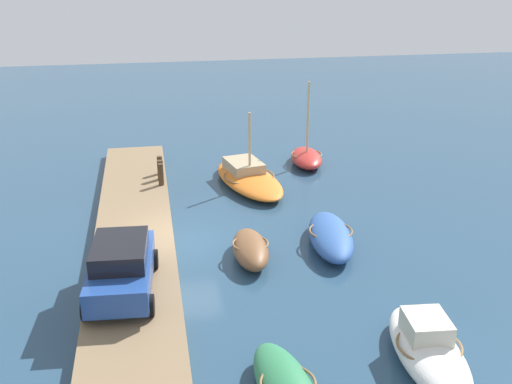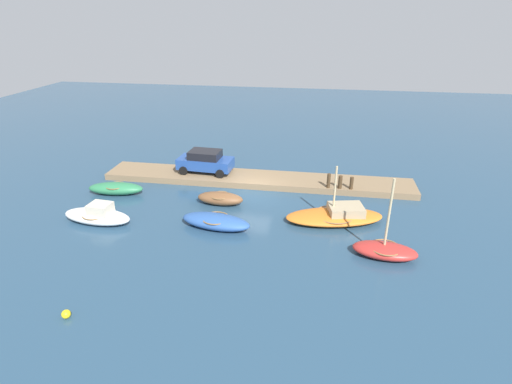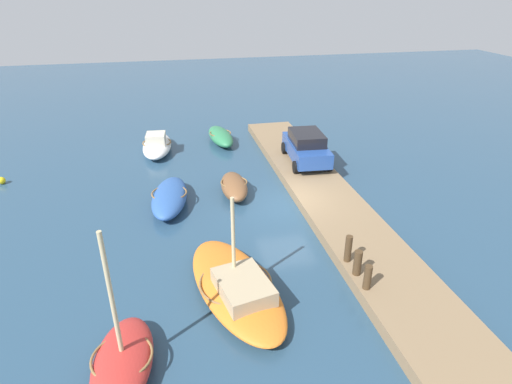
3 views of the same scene
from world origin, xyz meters
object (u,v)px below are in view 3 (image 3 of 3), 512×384
(rowboat_green, at_px, (221,136))
(mooring_post_west, at_px, (368,277))
(motorboat_white, at_px, (157,145))
(mooring_post_mid_east, at_px, (348,249))
(marker_buoy, at_px, (2,181))
(rowboat_red, at_px, (123,361))
(parked_car, at_px, (306,147))
(sailboat_orange, at_px, (237,286))
(dinghy_brown, at_px, (234,186))
(mooring_post_mid_west, at_px, (358,263))
(rowboat_blue, at_px, (170,197))

(rowboat_green, height_order, mooring_post_west, mooring_post_west)
(motorboat_white, bearing_deg, mooring_post_mid_east, -149.50)
(motorboat_white, height_order, marker_buoy, motorboat_white)
(rowboat_red, height_order, parked_car, rowboat_red)
(sailboat_orange, distance_m, mooring_post_mid_east, 4.09)
(mooring_post_mid_east, distance_m, parked_car, 9.21)
(mooring_post_west, bearing_deg, parked_car, -7.90)
(mooring_post_mid_east, relative_size, marker_buoy, 2.69)
(mooring_post_west, relative_size, mooring_post_mid_east, 0.85)
(sailboat_orange, bearing_deg, parked_car, -42.04)
(mooring_post_mid_east, xyz_separation_m, parked_car, (9.09, -1.47, 0.36))
(dinghy_brown, height_order, mooring_post_west, mooring_post_west)
(rowboat_red, distance_m, mooring_post_mid_west, 7.77)
(motorboat_white, xyz_separation_m, mooring_post_mid_west, (-14.26, -6.41, 0.43))
(dinghy_brown, height_order, parked_car, parked_car)
(rowboat_blue, distance_m, parked_car, 7.93)
(sailboat_orange, xyz_separation_m, marker_buoy, (11.03, 10.18, -0.20))
(rowboat_green, xyz_separation_m, mooring_post_mid_east, (-14.35, -2.45, 0.53))
(rowboat_green, distance_m, parked_car, 6.63)
(sailboat_orange, xyz_separation_m, mooring_post_west, (-1.07, -4.03, 0.48))
(rowboat_blue, xyz_separation_m, rowboat_red, (-9.25, 1.54, -0.02))
(rowboat_green, bearing_deg, rowboat_red, 157.58)
(motorboat_white, height_order, mooring_post_mid_west, mooring_post_mid_west)
(sailboat_orange, xyz_separation_m, rowboat_green, (14.82, -1.58, 0.03))
(rowboat_red, relative_size, mooring_post_mid_east, 4.31)
(motorboat_white, xyz_separation_m, rowboat_green, (0.87, -3.96, -0.05))
(motorboat_white, xyz_separation_m, dinghy_brown, (-6.58, -3.56, -0.05))
(motorboat_white, distance_m, marker_buoy, 8.33)
(rowboat_red, bearing_deg, sailboat_orange, -48.81)
(dinghy_brown, relative_size, rowboat_green, 0.79)
(dinghy_brown, bearing_deg, sailboat_orange, 173.20)
(mooring_post_mid_west, xyz_separation_m, marker_buoy, (11.34, 14.21, -0.71))
(mooring_post_mid_east, bearing_deg, mooring_post_west, 180.00)
(mooring_post_mid_west, bearing_deg, sailboat_orange, 85.55)
(sailboat_orange, height_order, motorboat_white, sailboat_orange)
(rowboat_blue, height_order, mooring_post_west, mooring_post_west)
(dinghy_brown, xyz_separation_m, rowboat_green, (7.45, -0.40, -0.00))
(rowboat_blue, height_order, rowboat_green, rowboat_green)
(parked_car, bearing_deg, sailboat_orange, 153.88)
(rowboat_blue, relative_size, mooring_post_west, 5.04)
(motorboat_white, height_order, rowboat_red, rowboat_red)
(sailboat_orange, height_order, rowboat_green, sailboat_orange)
(motorboat_white, relative_size, parked_car, 1.05)
(sailboat_orange, distance_m, mooring_post_mid_west, 4.07)
(rowboat_blue, height_order, motorboat_white, motorboat_white)
(parked_car, bearing_deg, mooring_post_mid_east, 174.61)
(rowboat_red, relative_size, rowboat_green, 1.11)
(motorboat_white, distance_m, rowboat_green, 4.06)
(mooring_post_mid_west, bearing_deg, mooring_post_west, 180.00)
(parked_car, bearing_deg, marker_buoy, 88.44)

